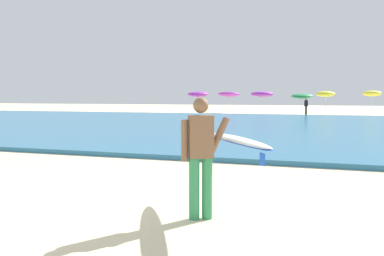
% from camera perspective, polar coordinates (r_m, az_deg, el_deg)
% --- Properties ---
extents(ground_plane, '(160.00, 160.00, 0.00)m').
position_cam_1_polar(ground_plane, '(7.75, -23.39, -9.07)').
color(ground_plane, beige).
extents(sea, '(120.00, 28.00, 0.14)m').
position_cam_1_polar(sea, '(25.20, 7.37, 0.44)').
color(sea, teal).
rests_on(sea, ground).
extents(surfer_with_board, '(1.71, 2.77, 1.73)m').
position_cam_1_polar(surfer_with_board, '(6.00, 3.66, -2.48)').
color(surfer_with_board, '#338E56').
rests_on(surfer_with_board, ground).
extents(beach_umbrella_0, '(2.19, 2.21, 2.32)m').
position_cam_1_polar(beach_umbrella_0, '(45.34, 0.83, 4.59)').
color(beach_umbrella_0, beige).
rests_on(beach_umbrella_0, ground).
extents(beach_umbrella_1, '(2.29, 2.32, 2.33)m').
position_cam_1_polar(beach_umbrella_1, '(45.20, 5.00, 4.57)').
color(beach_umbrella_1, beige).
rests_on(beach_umbrella_1, ground).
extents(beach_umbrella_2, '(2.20, 2.23, 2.30)m').
position_cam_1_polar(beach_umbrella_2, '(41.67, 9.46, 4.54)').
color(beach_umbrella_2, beige).
rests_on(beach_umbrella_2, ground).
extents(beach_umbrella_3, '(2.03, 2.07, 2.12)m').
position_cam_1_polar(beach_umbrella_3, '(41.98, 14.65, 4.20)').
color(beach_umbrella_3, beige).
rests_on(beach_umbrella_3, ground).
extents(beach_umbrella_4, '(1.77, 1.79, 2.28)m').
position_cam_1_polar(beach_umbrella_4, '(41.77, 17.60, 4.40)').
color(beach_umbrella_4, beige).
rests_on(beach_umbrella_4, ground).
extents(beach_umbrella_5, '(1.72, 1.76, 2.35)m').
position_cam_1_polar(beach_umbrella_5, '(43.17, 23.15, 4.31)').
color(beach_umbrella_5, beige).
rests_on(beach_umbrella_5, ground).
extents(beachgoer_near_row_left, '(0.32, 0.20, 1.58)m').
position_cam_1_polar(beachgoer_near_row_left, '(40.38, 15.16, 2.86)').
color(beachgoer_near_row_left, '#383842').
rests_on(beachgoer_near_row_left, ground).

